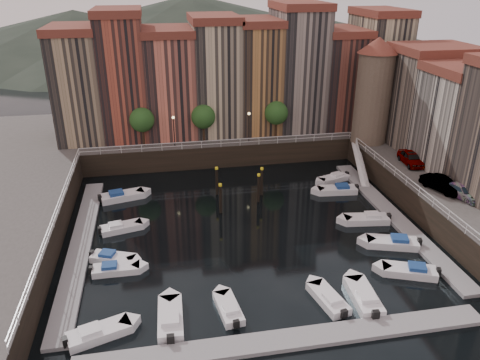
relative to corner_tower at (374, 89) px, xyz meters
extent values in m
plane|color=black|center=(-20.00, -14.50, -10.19)|extent=(200.00, 200.00, 0.00)
cube|color=black|center=(-20.00, 11.50, -8.69)|extent=(80.00, 20.00, 3.00)
cube|color=gray|center=(-36.20, -15.50, -10.02)|extent=(2.00, 28.00, 0.35)
cube|color=gray|center=(-3.80, -15.50, -10.02)|extent=(2.00, 28.00, 0.35)
cube|color=gray|center=(-20.00, -31.50, -10.02)|extent=(30.00, 2.00, 0.35)
cone|color=#2D382D|center=(-50.00, 95.50, -3.19)|extent=(80.00, 80.00, 14.00)
cone|color=#2D382D|center=(-15.00, 95.50, -1.19)|extent=(100.00, 100.00, 18.00)
cone|color=#2D382D|center=(20.00, 95.50, -4.19)|extent=(70.00, 70.00, 12.00)
cube|color=#9B8262|center=(-38.00, 9.00, -0.19)|extent=(6.00, 10.00, 14.00)
cube|color=brown|center=(-38.00, 9.00, 7.31)|extent=(6.30, 10.30, 1.00)
cube|color=#A14632|center=(-32.10, 9.00, 0.81)|extent=(5.80, 10.00, 16.00)
cube|color=brown|center=(-32.10, 9.00, 9.31)|extent=(6.10, 10.30, 1.00)
cube|color=#CF6B55|center=(-25.95, 9.00, -0.44)|extent=(6.50, 10.00, 13.50)
cube|color=brown|center=(-25.95, 9.00, 6.81)|extent=(6.80, 10.30, 1.00)
cube|color=#C8B28D|center=(-19.60, 9.00, 0.31)|extent=(6.20, 10.00, 15.00)
cube|color=brown|center=(-19.60, 9.00, 8.31)|extent=(6.50, 10.30, 1.00)
cube|color=#B17941|center=(-13.70, 9.00, 0.06)|extent=(5.60, 10.00, 14.50)
cube|color=brown|center=(-13.70, 9.00, 7.81)|extent=(5.90, 10.30, 1.00)
cube|color=gray|center=(-7.70, 9.00, 1.06)|extent=(6.40, 10.00, 16.50)
cube|color=brown|center=(-7.70, 9.00, 9.81)|extent=(6.70, 10.30, 1.00)
cube|color=brown|center=(-1.50, 9.00, -0.69)|extent=(6.00, 10.00, 13.00)
cube|color=brown|center=(-1.50, 9.00, 6.31)|extent=(6.30, 10.30, 1.00)
cube|color=#BEB18B|center=(4.45, 9.00, 0.56)|extent=(5.90, 10.00, 15.50)
cube|color=brown|center=(4.45, 9.00, 8.81)|extent=(6.20, 10.30, 1.00)
cube|color=#796A5B|center=(6.50, -2.50, -1.19)|extent=(9.00, 8.00, 12.00)
cube|color=brown|center=(6.50, -2.50, 5.31)|extent=(9.30, 8.30, 1.00)
cube|color=beige|center=(6.50, -10.50, -1.69)|extent=(9.00, 8.00, 11.00)
cube|color=brown|center=(6.50, -10.50, 4.31)|extent=(9.30, 8.30, 1.00)
cylinder|color=#6B5B4C|center=(0.00, 0.00, -1.19)|extent=(4.60, 4.60, 12.00)
cone|color=brown|center=(0.00, 0.00, 5.61)|extent=(5.20, 5.20, 2.00)
cylinder|color=black|center=(-30.00, 3.70, -5.99)|extent=(0.30, 0.30, 2.40)
sphere|color=#1E4719|center=(-30.00, 3.70, -3.59)|extent=(3.20, 3.20, 3.20)
cylinder|color=black|center=(-22.00, 3.70, -5.99)|extent=(0.30, 0.30, 2.40)
sphere|color=#1E4719|center=(-22.00, 3.70, -3.59)|extent=(3.20, 3.20, 3.20)
cylinder|color=black|center=(-12.00, 3.70, -5.99)|extent=(0.30, 0.30, 2.40)
sphere|color=#1E4719|center=(-12.00, 3.70, -3.59)|extent=(3.20, 3.20, 3.20)
cylinder|color=black|center=(-26.00, 2.70, -5.19)|extent=(0.12, 0.12, 4.00)
sphere|color=#FFD88C|center=(-26.00, 2.70, -3.19)|extent=(0.36, 0.36, 0.36)
cylinder|color=black|center=(-16.00, 2.70, -5.19)|extent=(0.12, 0.12, 4.00)
sphere|color=#FFD88C|center=(-16.00, 2.70, -3.19)|extent=(0.36, 0.36, 0.36)
cube|color=white|center=(-20.00, 1.50, -6.24)|extent=(36.00, 0.08, 0.08)
cube|color=white|center=(-20.00, 1.50, -6.69)|extent=(36.00, 0.06, 0.06)
cube|color=white|center=(-2.00, -15.50, -6.24)|extent=(0.08, 34.00, 0.08)
cube|color=white|center=(-2.00, -15.50, -6.69)|extent=(0.06, 34.00, 0.06)
cube|color=white|center=(-38.00, -15.50, -6.24)|extent=(0.08, 34.00, 0.08)
cube|color=white|center=(-38.00, -15.50, -6.69)|extent=(0.06, 34.00, 0.06)
cube|color=white|center=(-2.90, -4.50, -8.44)|extent=(2.78, 8.26, 2.81)
cube|color=white|center=(-2.90, -4.50, -7.94)|extent=(1.93, 8.32, 3.65)
cylinder|color=black|center=(-21.94, -11.20, -8.69)|extent=(0.32, 0.32, 3.60)
cylinder|color=yellow|center=(-21.94, -11.20, -6.84)|extent=(0.36, 0.36, 0.25)
cylinder|color=black|center=(-21.69, -6.51, -8.69)|extent=(0.32, 0.32, 3.60)
cylinder|color=yellow|center=(-21.69, -6.51, -6.84)|extent=(0.36, 0.36, 0.25)
cylinder|color=black|center=(-17.29, -9.32, -8.69)|extent=(0.32, 0.32, 3.60)
cylinder|color=yellow|center=(-17.29, -9.32, -6.84)|extent=(0.36, 0.36, 0.25)
cylinder|color=black|center=(-16.53, -7.60, -8.69)|extent=(0.32, 0.32, 3.60)
cylinder|color=yellow|center=(-16.53, -7.60, -6.84)|extent=(0.36, 0.36, 0.25)
cube|color=white|center=(-33.32, -28.50, -9.89)|extent=(4.81, 3.09, 0.77)
cube|color=white|center=(-33.90, -28.70, -9.43)|extent=(1.75, 1.62, 0.51)
cube|color=black|center=(-35.54, -29.26, -9.63)|extent=(0.50, 0.60, 0.71)
cube|color=white|center=(-32.57, -20.55, -9.92)|extent=(4.06, 1.59, 0.69)
cube|color=navy|center=(-33.12, -20.54, -9.50)|extent=(1.30, 1.11, 0.46)
cube|color=black|center=(-34.69, -20.53, -9.69)|extent=(0.33, 0.46, 0.64)
cube|color=white|center=(-32.94, -18.73, -9.92)|extent=(4.30, 2.94, 0.68)
cube|color=navy|center=(-33.45, -18.53, -9.51)|extent=(1.59, 1.49, 0.46)
cube|color=black|center=(-34.88, -17.95, -9.69)|extent=(0.47, 0.54, 0.64)
cube|color=white|center=(-32.44, -13.16, -9.91)|extent=(4.41, 2.53, 0.71)
cube|color=white|center=(-32.99, -13.29, -9.49)|extent=(1.55, 1.41, 0.47)
cube|color=black|center=(-34.55, -13.66, -9.67)|extent=(0.43, 0.54, 0.66)
cube|color=white|center=(-32.68, -5.79, -9.86)|extent=(5.20, 2.99, 0.83)
cube|color=navy|center=(-33.32, -5.95, -9.36)|extent=(1.83, 1.66, 0.56)
cube|color=black|center=(-35.16, -6.40, -9.58)|extent=(0.51, 0.63, 0.78)
cube|color=white|center=(-7.43, -25.54, -9.88)|extent=(4.88, 3.31, 0.78)
cube|color=navy|center=(-6.85, -25.76, -9.42)|extent=(1.80, 1.69, 0.52)
cube|color=black|center=(-5.21, -26.41, -9.62)|extent=(0.53, 0.61, 0.72)
cube|color=white|center=(-6.70, -20.97, -9.87)|extent=(5.13, 3.22, 0.82)
cube|color=navy|center=(-6.08, -21.16, -9.38)|extent=(1.85, 1.71, 0.55)
cube|color=black|center=(-4.31, -21.72, -9.59)|extent=(0.53, 0.64, 0.76)
cube|color=white|center=(-7.18, -16.12, -9.88)|extent=(4.79, 2.36, 0.78)
cube|color=white|center=(-6.56, -16.20, -9.41)|extent=(1.61, 1.43, 0.52)
cube|color=black|center=(-4.79, -16.43, -9.62)|extent=(0.43, 0.57, 0.73)
cube|color=white|center=(-7.54, -8.70, -9.88)|extent=(4.75, 2.21, 0.78)
cube|color=navy|center=(-6.92, -8.76, -9.41)|extent=(1.58, 1.39, 0.52)
cube|color=black|center=(-5.15, -8.93, -9.62)|extent=(0.41, 0.56, 0.73)
cube|color=white|center=(-6.68, -5.32, -9.92)|extent=(4.35, 2.70, 0.69)
cube|color=white|center=(-6.15, -5.16, -9.50)|extent=(1.57, 1.44, 0.46)
cube|color=black|center=(-4.64, -4.69, -9.69)|extent=(0.45, 0.54, 0.65)
cube|color=white|center=(-28.20, -27.89, -9.87)|extent=(2.01, 4.84, 0.81)
cube|color=white|center=(-28.22, -28.55, -9.38)|extent=(1.36, 1.56, 0.54)
cube|color=black|center=(-28.28, -30.39, -9.60)|extent=(0.56, 0.40, 0.76)
cube|color=white|center=(-23.71, -27.49, -9.92)|extent=(2.02, 4.15, 0.68)
cube|color=white|center=(-23.64, -28.03, -9.51)|extent=(1.24, 1.39, 0.45)
cube|color=black|center=(-23.45, -29.56, -9.70)|extent=(0.49, 0.37, 0.63)
cube|color=white|center=(-15.69, -27.79, -9.90)|extent=(2.49, 4.53, 0.73)
cube|color=white|center=(-15.57, -28.36, -9.46)|extent=(1.42, 1.57, 0.49)
cube|color=black|center=(-15.24, -29.98, -9.66)|extent=(0.55, 0.43, 0.68)
cube|color=white|center=(-12.83, -28.11, -9.87)|extent=(2.15, 4.91, 0.82)
cube|color=white|center=(-12.87, -28.76, -9.38)|extent=(1.40, 1.61, 0.55)
cube|color=black|center=(-12.99, -30.61, -9.59)|extent=(0.57, 0.42, 0.76)
imported|color=gray|center=(1.38, -8.88, -6.41)|extent=(2.24, 4.76, 1.57)
imported|color=gray|center=(0.79, -16.25, -6.44)|extent=(3.07, 4.86, 1.51)
imported|color=gray|center=(1.96, -18.07, -6.54)|extent=(3.07, 4.86, 1.31)
camera|label=1|loc=(-28.10, -56.24, 14.02)|focal=35.00mm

